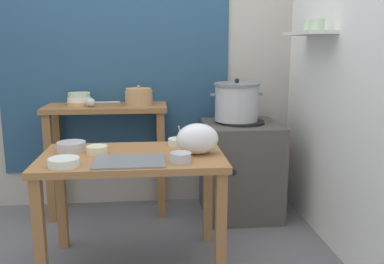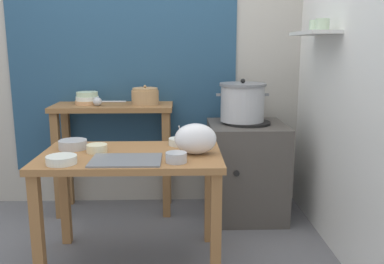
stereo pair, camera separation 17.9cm
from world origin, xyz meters
name	(u,v)px [view 1 (the left image)]	position (x,y,z in m)	size (l,w,h in m)	color
ground_plane	(132,260)	(0.00, 0.00, 0.00)	(9.00, 9.00, 0.00)	slate
wall_back	(143,53)	(0.08, 1.10, 1.30)	(4.40, 0.12, 2.60)	#B2ADA3
wall_right	(340,55)	(1.40, 0.20, 1.30)	(0.30, 3.20, 2.60)	white
prep_table	(133,172)	(0.03, -0.04, 0.61)	(1.10, 0.66, 0.72)	#9E6B3D
back_shelf_table	(107,132)	(-0.22, 0.83, 0.68)	(0.96, 0.40, 0.90)	olive
stove_block	(240,169)	(0.86, 0.70, 0.38)	(0.60, 0.61, 0.78)	#4C4742
steamer_pot	(236,102)	(0.82, 0.72, 0.93)	(0.41, 0.36, 0.34)	#B7BABF
clay_pot	(139,97)	(0.05, 0.83, 0.97)	(0.22, 0.22, 0.16)	tan
bowl_stack_enamel	(79,99)	(-0.43, 0.86, 0.95)	(0.20, 0.20, 0.10)	tan
ladle	(92,102)	(-0.31, 0.75, 0.94)	(0.26, 0.07, 0.07)	#B7BABF
serving_tray	(130,161)	(0.02, -0.21, 0.72)	(0.40, 0.28, 0.01)	slate
plastic_bag	(197,139)	(0.42, -0.07, 0.81)	(0.25, 0.18, 0.19)	white
prep_bowl_0	(71,146)	(-0.36, 0.08, 0.75)	(0.18, 0.18, 0.06)	#B7BABF
prep_bowl_1	(181,157)	(0.30, -0.25, 0.75)	(0.12, 0.12, 0.06)	#B7BABF
prep_bowl_2	(97,150)	(-0.19, -0.01, 0.75)	(0.13, 0.13, 0.05)	beige
prep_bowl_3	(178,141)	(0.32, 0.17, 0.75)	(0.14, 0.14, 0.14)	silver
prep_bowl_4	(64,162)	(-0.33, -0.26, 0.75)	(0.17, 0.17, 0.05)	silver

